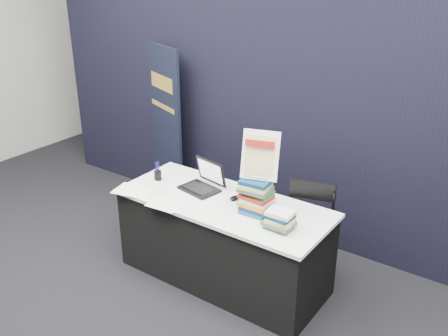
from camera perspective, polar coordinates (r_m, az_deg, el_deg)
floor at (r=4.15m, az=-4.66°, el=-15.95°), size 8.00×8.00×0.00m
wall_back at (r=6.81m, az=17.62°, el=15.06°), size 8.00×0.02×3.50m
drape_partition at (r=4.75m, az=7.31°, el=5.83°), size 6.00×0.08×2.40m
display_table at (r=4.28m, az=-0.08°, el=-8.27°), size 1.80×0.75×0.75m
laptop at (r=4.29m, az=-2.49°, el=-1.64°), size 0.36×0.31×0.25m
mouse at (r=4.11m, az=1.20°, el=-3.46°), size 0.07×0.10×0.03m
brochure_left at (r=4.34m, az=-10.29°, el=-2.54°), size 0.37×0.30×0.00m
brochure_mid at (r=4.35m, az=-8.11°, el=-2.31°), size 0.34×0.28×0.00m
brochure_right at (r=4.07m, az=-6.75°, el=-4.17°), size 0.29×0.22×0.00m
pen_cup at (r=4.49m, az=-7.57°, el=-0.84°), size 0.09×0.09×0.09m
book_stack_tall at (r=3.87m, az=3.77°, el=-3.24°), size 0.24×0.19×0.28m
book_stack_short at (r=3.70m, az=6.39°, el=-5.87°), size 0.21×0.16×0.15m
info_sign at (r=3.76m, az=4.15°, el=1.39°), size 0.30×0.19×0.39m
pullup_banner at (r=5.57m, az=-6.74°, el=3.91°), size 0.73×0.36×1.75m
stacking_chair at (r=4.22m, az=8.86°, el=-7.19°), size 0.49×0.50×0.89m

